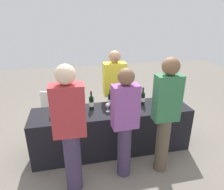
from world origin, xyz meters
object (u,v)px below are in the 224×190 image
at_px(wine_bottle_2, 91,103).
at_px(guest_2, 166,112).
at_px(menu_board, 54,111).
at_px(wine_glass_2, 162,103).
at_px(wine_glass_0, 71,109).
at_px(server_pouring, 114,91).
at_px(guest_1, 125,121).
at_px(wine_bottle_7, 163,96).
at_px(wine_bottle_4, 132,97).
at_px(guest_0, 70,127).
at_px(wine_bottle_0, 54,106).
at_px(wine_bottle_3, 111,100).
at_px(wine_glass_1, 108,105).
at_px(wine_bottle_6, 155,97).
at_px(wine_bottle_1, 68,104).
at_px(wine_bottle_5, 143,99).

xyz_separation_m(wine_bottle_2, guest_2, (0.91, -0.71, 0.09)).
xyz_separation_m(guest_2, menu_board, (-1.57, 1.50, -0.54)).
bearing_deg(wine_glass_2, wine_glass_0, 177.08).
xyz_separation_m(server_pouring, guest_1, (-0.12, -1.14, 0.01)).
bearing_deg(menu_board, wine_bottle_7, -11.11).
distance_m(wine_glass_2, guest_1, 0.90).
bearing_deg(wine_glass_0, server_pouring, 35.84).
xyz_separation_m(wine_bottle_4, guest_0, (-1.05, -0.89, 0.07)).
distance_m(wine_bottle_0, guest_0, 0.85).
bearing_deg(wine_bottle_7, guest_1, -141.05).
relative_size(wine_bottle_2, wine_bottle_3, 1.01).
height_order(wine_bottle_4, server_pouring, server_pouring).
bearing_deg(wine_glass_0, wine_bottle_0, 150.12).
xyz_separation_m(wine_bottle_2, wine_bottle_7, (1.22, 0.01, 0.01)).
relative_size(wine_bottle_7, wine_glass_1, 2.33).
relative_size(wine_bottle_6, menu_board, 0.39).
bearing_deg(guest_1, guest_0, -174.22).
bearing_deg(guest_1, guest_2, -5.14).
height_order(server_pouring, guest_1, server_pouring).
bearing_deg(guest_2, wine_bottle_1, 150.44).
height_order(wine_bottle_1, wine_bottle_6, wine_bottle_6).
xyz_separation_m(wine_bottle_1, server_pouring, (0.84, 0.40, 0.00)).
bearing_deg(wine_bottle_1, wine_bottle_7, -1.25).
bearing_deg(wine_bottle_0, wine_bottle_4, 3.20).
relative_size(wine_bottle_5, server_pouring, 0.19).
distance_m(wine_bottle_7, server_pouring, 0.86).
distance_m(wine_bottle_1, wine_glass_2, 1.50).
bearing_deg(wine_bottle_6, wine_bottle_0, 179.81).
xyz_separation_m(wine_bottle_0, guest_0, (0.22, -0.82, 0.07)).
relative_size(wine_glass_2, server_pouring, 0.08).
bearing_deg(guest_1, server_pouring, 80.83).
bearing_deg(wine_bottle_5, wine_bottle_3, 174.88).
xyz_separation_m(wine_bottle_3, wine_glass_2, (0.79, -0.25, -0.02)).
bearing_deg(wine_bottle_6, wine_bottle_1, 178.69).
relative_size(wine_bottle_7, guest_0, 0.20).
bearing_deg(server_pouring, wine_bottle_1, 25.69).
bearing_deg(menu_board, wine_bottle_1, -56.96).
bearing_deg(wine_bottle_0, wine_bottle_2, -2.00).
xyz_separation_m(wine_bottle_1, wine_bottle_7, (1.59, -0.03, 0.01)).
height_order(wine_bottle_2, guest_1, guest_1).
bearing_deg(wine_bottle_4, wine_bottle_0, -176.80).
relative_size(wine_bottle_5, wine_glass_1, 2.12).
xyz_separation_m(wine_bottle_3, wine_bottle_7, (0.90, -0.04, 0.01)).
height_order(wine_bottle_6, wine_bottle_7, wine_bottle_7).
xyz_separation_m(wine_glass_2, guest_0, (-1.46, -0.60, 0.09)).
bearing_deg(menu_board, wine_bottle_4, -15.83).
bearing_deg(guest_0, wine_bottle_2, 68.78).
xyz_separation_m(wine_bottle_4, guest_1, (-0.35, -0.78, 0.02)).
relative_size(wine_bottle_3, wine_glass_0, 2.29).
relative_size(wine_bottle_0, guest_0, 0.19).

